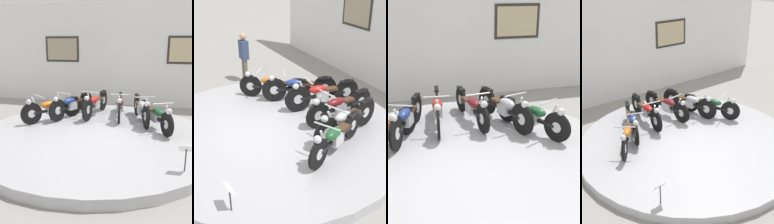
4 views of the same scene
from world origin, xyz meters
TOP-DOWN VIEW (x-y plane):
  - ground_plane at (0.00, 0.00)m, footprint 60.00×60.00m
  - display_platform at (0.00, 0.00)m, footprint 5.97×5.97m
  - back_wall at (0.00, 4.14)m, footprint 14.00×0.22m
  - motorcycle_orange at (-1.48, 0.69)m, footprint 1.24×1.60m
  - motorcycle_blue at (-1.06, 1.22)m, footprint 0.78×1.90m
  - motorcycle_red at (-0.38, 1.53)m, footprint 0.54×2.02m
  - motorcycle_maroon at (0.38, 1.53)m, footprint 0.54×1.97m
  - motorcycle_silver at (1.05, 1.22)m, footprint 0.68×1.96m
  - motorcycle_green at (1.48, 0.68)m, footprint 0.92×1.78m
  - info_placard_front_centre at (2.06, -1.64)m, footprint 0.26×0.11m

SIDE VIEW (x-z plane):
  - ground_plane at x=0.00m, z-range 0.00..0.00m
  - display_platform at x=0.00m, z-range 0.00..0.21m
  - info_placard_front_centre at x=2.06m, z-range 0.33..0.84m
  - motorcycle_green at x=1.48m, z-range 0.20..0.98m
  - motorcycle_orange at x=-1.48m, z-range 0.20..0.99m
  - motorcycle_maroon at x=0.38m, z-range 0.20..0.99m
  - motorcycle_blue at x=-1.06m, z-range 0.20..1.01m
  - motorcycle_silver at x=1.05m, z-range 0.21..1.02m
  - motorcycle_red at x=-0.38m, z-range 0.21..1.02m
  - back_wall at x=0.00m, z-range 0.00..3.91m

